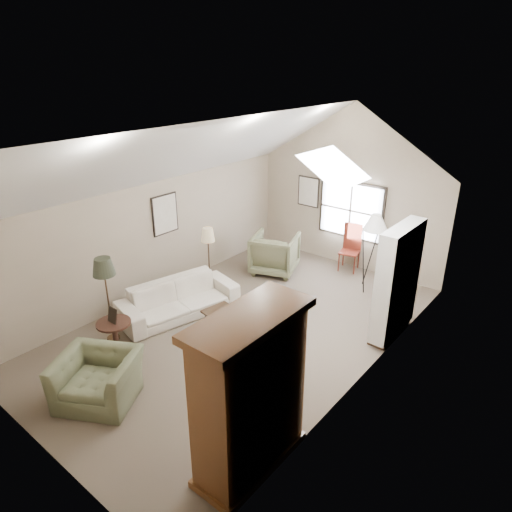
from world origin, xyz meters
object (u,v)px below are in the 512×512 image
Objects in this scene: coffee_table at (230,328)px; side_chair at (350,248)px; side_table at (115,337)px; armoire at (250,394)px; sofa at (179,299)px; armchair_near at (98,379)px; armchair_far at (275,253)px.

side_chair reaches higher than coffee_table.
armoire is at bearing -6.19° from side_table.
armchair_near reaches higher than sofa.
armchair_far is at bearing 111.72° from coffee_table.
sofa reaches higher than side_table.
side_chair is at bearing 107.21° from armoire.
sofa is 2.69m from armchair_near.
coffee_table is at bearing 91.16° from armchair_far.
armoire reaches higher than armchair_near.
side_table is (0.10, -1.60, -0.05)m from sofa.
armoire reaches higher than armchair_far.
armoire is 1.89× the size of armchair_near.
sofa is 2.90m from armchair_far.
armoire is at bearing -85.46° from side_chair.
armchair_near is 1.92× the size of side_table.
armchair_near is 5.44m from armchair_far.
side_table is (-0.18, -4.48, -0.18)m from armchair_far.
armchair_far is 0.92× the size of side_chair.
armchair_far reaches higher than armchair_near.
side_chair is (1.55, 5.73, 0.28)m from side_table.
armchair_far is (-0.69, 5.40, 0.11)m from armchair_near.
side_table is (-0.86, 0.91, -0.07)m from armchair_near.
side_chair is (1.65, 4.13, 0.23)m from sofa.
armoire reaches higher than coffee_table.
coffee_table is (1.18, -2.95, -0.22)m from armchair_far.
sofa is 1.46m from coffee_table.
armchair_near is 1.09× the size of armchair_far.
armchair_near is 1.12× the size of coffee_table.
armchair_far is at bearing 8.36° from sofa.
side_table is at bearing 67.17° from armchair_far.
armoire reaches higher than sofa.
armoire is 0.91× the size of sofa.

